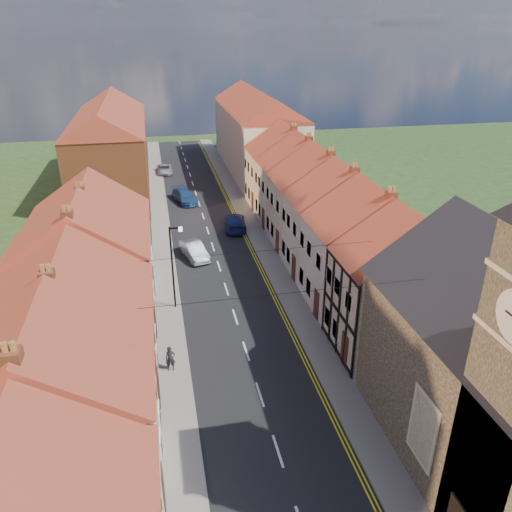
# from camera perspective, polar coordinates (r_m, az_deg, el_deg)

# --- Properties ---
(road) EXTENTS (7.00, 90.00, 0.02)m
(road) POSITION_cam_1_polar(r_m,az_deg,el_deg) (44.74, -4.95, 1.05)
(road) COLOR black
(road) RESTS_ON ground
(pavement_left) EXTENTS (1.80, 90.00, 0.12)m
(pavement_left) POSITION_cam_1_polar(r_m,az_deg,el_deg) (44.49, -10.58, 0.63)
(pavement_left) COLOR gray
(pavement_left) RESTS_ON ground
(pavement_right) EXTENTS (1.80, 90.00, 0.12)m
(pavement_right) POSITION_cam_1_polar(r_m,az_deg,el_deg) (45.37, 0.57, 1.57)
(pavement_right) COLOR gray
(pavement_right) RESTS_ON ground
(cottage_r_tudor) EXTENTS (8.30, 5.20, 9.00)m
(cottage_r_tudor) POSITION_cam_1_polar(r_m,az_deg,el_deg) (30.36, 16.74, -2.85)
(cottage_r_tudor) COLOR beige
(cottage_r_tudor) RESTS_ON ground
(cottage_r_white_near) EXTENTS (8.30, 6.00, 9.00)m
(cottage_r_white_near) POSITION_cam_1_polar(r_m,az_deg,el_deg) (34.69, 12.77, 1.22)
(cottage_r_white_near) COLOR white
(cottage_r_white_near) RESTS_ON ground
(cottage_r_cream_mid) EXTENTS (8.30, 5.20, 9.00)m
(cottage_r_cream_mid) POSITION_cam_1_polar(r_m,az_deg,el_deg) (39.29, 9.65, 4.35)
(cottage_r_cream_mid) COLOR beige
(cottage_r_cream_mid) RESTS_ON ground
(cottage_r_pink) EXTENTS (8.30, 6.00, 9.00)m
(cottage_r_pink) POSITION_cam_1_polar(r_m,az_deg,el_deg) (44.06, 7.18, 6.79)
(cottage_r_pink) COLOR #FED9C9
(cottage_r_pink) RESTS_ON ground
(cottage_r_white_far) EXTENTS (8.30, 5.20, 9.00)m
(cottage_r_white_far) POSITION_cam_1_polar(r_m,az_deg,el_deg) (48.97, 5.18, 8.75)
(cottage_r_white_far) COLOR beige
(cottage_r_white_far) RESTS_ON ground
(cottage_r_cream_far) EXTENTS (8.30, 6.00, 9.00)m
(cottage_r_cream_far) POSITION_cam_1_polar(r_m,az_deg,el_deg) (53.97, 3.53, 10.33)
(cottage_r_cream_far) COLOR beige
(cottage_r_cream_far) RESTS_ON ground
(cottage_l_cream) EXTENTS (8.30, 6.30, 9.10)m
(cottage_l_cream) POSITION_cam_1_polar(r_m,az_deg,el_deg) (21.69, -22.55, -16.10)
(cottage_l_cream) COLOR beige
(cottage_l_cream) RESTS_ON ground
(cottage_l_white) EXTENTS (8.30, 6.90, 8.80)m
(cottage_l_white) POSITION_cam_1_polar(r_m,az_deg,el_deg) (26.89, -20.40, -7.49)
(cottage_l_white) COLOR brown
(cottage_l_white) RESTS_ON ground
(cottage_l_brick_mid) EXTENTS (8.30, 5.70, 9.10)m
(cottage_l_brick_mid) POSITION_cam_1_polar(r_m,az_deg,el_deg) (32.12, -19.15, -1.49)
(cottage_l_brick_mid) COLOR brown
(cottage_l_brick_mid) RESTS_ON ground
(cottage_l_pink) EXTENTS (8.30, 6.30, 8.80)m
(cottage_l_pink) POSITION_cam_1_polar(r_m,az_deg,el_deg) (37.45, -18.24, 2.18)
(cottage_l_pink) COLOR #FED9C9
(cottage_l_pink) RESTS_ON ground
(block_right_far) EXTENTS (8.30, 24.20, 10.50)m
(block_right_far) POSITION_cam_1_polar(r_m,az_deg,el_deg) (68.31, 0.14, 14.20)
(block_right_far) COLOR beige
(block_right_far) RESTS_ON ground
(block_left_far) EXTENTS (8.30, 24.20, 10.50)m
(block_left_far) POSITION_cam_1_polar(r_m,az_deg,el_deg) (62.19, -16.27, 12.15)
(block_left_far) COLOR brown
(block_left_far) RESTS_ON ground
(lamppost) EXTENTS (0.88, 0.15, 6.00)m
(lamppost) POSITION_cam_1_polar(r_m,az_deg,el_deg) (33.96, -9.42, -0.76)
(lamppost) COLOR black
(lamppost) RESTS_ON pavement_left
(car_mid) EXTENTS (2.39, 4.32, 1.35)m
(car_mid) POSITION_cam_1_polar(r_m,az_deg,el_deg) (42.57, -7.07, 0.63)
(car_mid) COLOR silver
(car_mid) RESTS_ON ground
(car_far) EXTENTS (3.07, 4.99, 1.35)m
(car_far) POSITION_cam_1_polar(r_m,az_deg,el_deg) (56.43, -8.16, 6.76)
(car_far) COLOR navy
(car_far) RESTS_ON ground
(car_distant) EXTENTS (1.97, 4.11, 1.13)m
(car_distant) POSITION_cam_1_polar(r_m,az_deg,el_deg) (68.30, -10.39, 9.72)
(car_distant) COLOR silver
(car_distant) RESTS_ON ground
(pedestrian_left) EXTENTS (0.58, 0.40, 1.53)m
(pedestrian_left) POSITION_cam_1_polar(r_m,az_deg,el_deg) (29.25, -9.76, -11.48)
(pedestrian_left) COLOR black
(pedestrian_left) RESTS_ON pavement_left
(car_far_b) EXTENTS (2.44, 4.99, 1.40)m
(car_far_b) POSITION_cam_1_polar(r_m,az_deg,el_deg) (48.47, -2.41, 3.94)
(car_far_b) COLOR navy
(car_far_b) RESTS_ON ground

